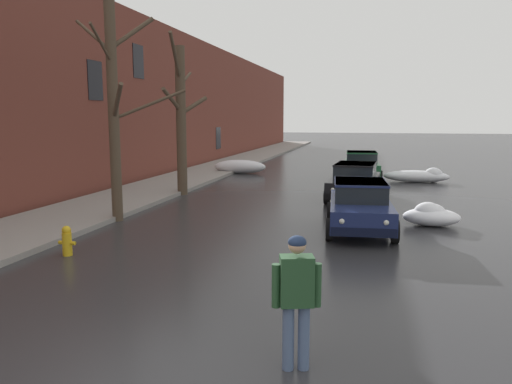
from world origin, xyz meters
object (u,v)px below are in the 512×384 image
object	(u,v)px
sedan_black_parked_kerbside_close	(355,181)
bare_tree_mid_block	(181,117)
pedestrian_with_coffee	(297,292)
bare_tree_second_along_sidewalk	(115,106)
sedan_darkblue_approaching_near_lane	(360,205)
sedan_green_parked_kerbside_mid	(361,165)
fire_hydrant	(67,241)

from	to	relation	value
sedan_black_parked_kerbside_close	bare_tree_mid_block	bearing A→B (deg)	-177.33
sedan_black_parked_kerbside_close	pedestrian_with_coffee	size ratio (longest dim) A/B	2.52
bare_tree_second_along_sidewalk	bare_tree_mid_block	distance (m)	5.47
sedan_darkblue_approaching_near_lane	sedan_black_parked_kerbside_close	world-z (taller)	same
bare_tree_second_along_sidewalk	sedan_green_parked_kerbside_mid	distance (m)	14.76
sedan_black_parked_kerbside_close	fire_hydrant	distance (m)	11.56
bare_tree_second_along_sidewalk	sedan_black_parked_kerbside_close	distance (m)	9.53
sedan_darkblue_approaching_near_lane	fire_hydrant	distance (m)	7.81
bare_tree_second_along_sidewalk	fire_hydrant	distance (m)	5.13
bare_tree_mid_block	sedan_green_parked_kerbside_mid	size ratio (longest dim) A/B	1.54
bare_tree_mid_block	sedan_black_parked_kerbside_close	distance (m)	7.47
bare_tree_mid_block	fire_hydrant	world-z (taller)	bare_tree_mid_block
sedan_black_parked_kerbside_close	pedestrian_with_coffee	distance (m)	13.81
bare_tree_mid_block	fire_hydrant	xyz separation A→B (m)	(0.81, -9.40, -2.85)
bare_tree_mid_block	sedan_darkblue_approaching_near_lane	distance (m)	9.38
sedan_darkblue_approaching_near_lane	sedan_black_parked_kerbside_close	size ratio (longest dim) A/B	0.93
bare_tree_mid_block	fire_hydrant	bearing A→B (deg)	-85.05
sedan_green_parked_kerbside_mid	bare_tree_second_along_sidewalk	bearing A→B (deg)	-119.37
bare_tree_second_along_sidewalk	sedan_green_parked_kerbside_mid	world-z (taller)	bare_tree_second_along_sidewalk
pedestrian_with_coffee	fire_hydrant	bearing A→B (deg)	145.87
fire_hydrant	pedestrian_with_coffee	bearing A→B (deg)	-34.13
bare_tree_second_along_sidewalk	sedan_darkblue_approaching_near_lane	distance (m)	7.90
fire_hydrant	sedan_black_parked_kerbside_close	bearing A→B (deg)	57.34
bare_tree_mid_block	sedan_black_parked_kerbside_close	size ratio (longest dim) A/B	1.44
sedan_black_parked_kerbside_close	fire_hydrant	bearing A→B (deg)	-122.66
bare_tree_second_along_sidewalk	pedestrian_with_coffee	size ratio (longest dim) A/B	3.82
bare_tree_mid_block	sedan_green_parked_kerbside_mid	world-z (taller)	bare_tree_mid_block
bare_tree_mid_block	pedestrian_with_coffee	bearing A→B (deg)	-63.11
bare_tree_second_along_sidewalk	sedan_green_parked_kerbside_mid	xyz separation A→B (m)	(7.11, 12.63, -2.80)
sedan_black_parked_kerbside_close	pedestrian_with_coffee	bearing A→B (deg)	-90.88
bare_tree_mid_block	sedan_green_parked_kerbside_mid	bearing A→B (deg)	45.14
sedan_black_parked_kerbside_close	fire_hydrant	world-z (taller)	sedan_black_parked_kerbside_close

